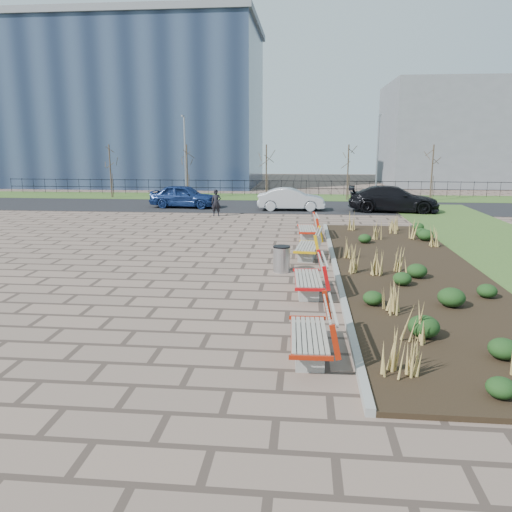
# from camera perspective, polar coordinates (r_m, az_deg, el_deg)

# --- Properties ---
(ground) EXTENTS (120.00, 120.00, 0.00)m
(ground) POSITION_cam_1_polar(r_m,az_deg,el_deg) (12.04, -8.58, -7.16)
(ground) COLOR #715B4E
(ground) RESTS_ON ground
(planting_bed) EXTENTS (4.50, 18.00, 0.10)m
(planting_bed) POSITION_cam_1_polar(r_m,az_deg,el_deg) (16.81, 17.03, -1.68)
(planting_bed) COLOR black
(planting_bed) RESTS_ON ground
(planting_curb) EXTENTS (0.16, 18.00, 0.15)m
(planting_curb) POSITION_cam_1_polar(r_m,az_deg,el_deg) (16.49, 9.08, -1.46)
(planting_curb) COLOR gray
(planting_curb) RESTS_ON ground
(grass_verge_far) EXTENTS (80.00, 5.00, 0.04)m
(grass_verge_far) POSITION_cam_1_polar(r_m,az_deg,el_deg) (39.28, 1.34, 6.75)
(grass_verge_far) COLOR #33511E
(grass_verge_far) RESTS_ON ground
(road) EXTENTS (80.00, 7.00, 0.02)m
(road) POSITION_cam_1_polar(r_m,az_deg,el_deg) (33.34, 0.58, 5.69)
(road) COLOR black
(road) RESTS_ON ground
(bench_a) EXTENTS (0.96, 2.12, 1.00)m
(bench_a) POSITION_cam_1_polar(r_m,az_deg,el_deg) (9.82, 6.09, -8.62)
(bench_a) COLOR #A2200A
(bench_a) RESTS_ON ground
(bench_b) EXTENTS (0.99, 2.14, 1.00)m
(bench_b) POSITION_cam_1_polar(r_m,az_deg,el_deg) (13.81, 5.96, -2.32)
(bench_b) COLOR red
(bench_b) RESTS_ON ground
(bench_c) EXTENTS (1.10, 2.18, 1.00)m
(bench_c) POSITION_cam_1_polar(r_m,az_deg,el_deg) (18.16, 5.89, 1.31)
(bench_c) COLOR #EFAD0C
(bench_c) RESTS_ON ground
(bench_d) EXTENTS (1.01, 2.14, 1.00)m
(bench_d) POSITION_cam_1_polar(r_m,az_deg,el_deg) (21.99, 5.85, 3.29)
(bench_d) COLOR red
(bench_d) RESTS_ON ground
(litter_bin) EXTENTS (0.54, 0.54, 0.83)m
(litter_bin) POSITION_cam_1_polar(r_m,az_deg,el_deg) (16.14, 2.93, -0.38)
(litter_bin) COLOR #B2B2B7
(litter_bin) RESTS_ON ground
(pedestrian) EXTENTS (0.59, 0.42, 1.53)m
(pedestrian) POSITION_cam_1_polar(r_m,az_deg,el_deg) (28.91, -4.57, 6.08)
(pedestrian) COLOR black
(pedestrian) RESTS_ON ground
(car_blue) EXTENTS (4.50, 2.14, 1.48)m
(car_blue) POSITION_cam_1_polar(r_m,az_deg,el_deg) (33.00, -8.25, 6.80)
(car_blue) COLOR navy
(car_blue) RESTS_ON road
(car_silver) EXTENTS (4.21, 1.57, 1.37)m
(car_silver) POSITION_cam_1_polar(r_m,az_deg,el_deg) (31.37, 4.04, 6.50)
(car_silver) COLOR #ACADB4
(car_silver) RESTS_ON road
(car_black) EXTENTS (5.60, 2.75, 1.57)m
(car_black) POSITION_cam_1_polar(r_m,az_deg,el_deg) (31.65, 15.41, 6.31)
(car_black) COLOR black
(car_black) RESTS_ON road
(tree_a) EXTENTS (1.40, 1.40, 4.00)m
(tree_a) POSITION_cam_1_polar(r_m,az_deg,el_deg) (40.36, -16.30, 9.29)
(tree_a) COLOR #4C3D2D
(tree_a) RESTS_ON grass_verge_far
(tree_b) EXTENTS (1.40, 1.40, 4.00)m
(tree_b) POSITION_cam_1_polar(r_m,az_deg,el_deg) (38.55, -7.87, 9.54)
(tree_b) COLOR #4C3D2D
(tree_b) RESTS_ON grass_verge_far
(tree_c) EXTENTS (1.40, 1.40, 4.00)m
(tree_c) POSITION_cam_1_polar(r_m,az_deg,el_deg) (37.63, 1.18, 9.58)
(tree_c) COLOR #4C3D2D
(tree_c) RESTS_ON grass_verge_far
(tree_d) EXTENTS (1.40, 1.40, 4.00)m
(tree_d) POSITION_cam_1_polar(r_m,az_deg,el_deg) (37.66, 10.45, 9.38)
(tree_d) COLOR #4C3D2D
(tree_d) RESTS_ON grass_verge_far
(tree_e) EXTENTS (1.40, 1.40, 4.00)m
(tree_e) POSITION_cam_1_polar(r_m,az_deg,el_deg) (38.62, 19.46, 8.95)
(tree_e) COLOR #4C3D2D
(tree_e) RESTS_ON grass_verge_far
(lamp_west) EXTENTS (0.24, 0.60, 6.00)m
(lamp_west) POSITION_cam_1_polar(r_m,az_deg,el_deg) (38.03, -8.09, 11.00)
(lamp_west) COLOR gray
(lamp_west) RESTS_ON grass_verge_far
(lamp_east) EXTENTS (0.24, 0.60, 6.00)m
(lamp_east) POSITION_cam_1_polar(r_m,az_deg,el_deg) (37.34, 13.69, 10.75)
(lamp_east) COLOR gray
(lamp_east) RESTS_ON grass_verge_far
(railing_fence) EXTENTS (44.00, 0.10, 1.20)m
(railing_fence) POSITION_cam_1_polar(r_m,az_deg,el_deg) (40.71, 1.50, 7.84)
(railing_fence) COLOR black
(railing_fence) RESTS_ON grass_verge_far
(building_glass) EXTENTS (40.00, 14.00, 15.00)m
(building_glass) POSITION_cam_1_polar(r_m,az_deg,el_deg) (56.81, -21.22, 15.31)
(building_glass) COLOR #192338
(building_glass) RESTS_ON ground
(building_grey) EXTENTS (18.00, 12.00, 10.00)m
(building_grey) POSITION_cam_1_polar(r_m,az_deg,el_deg) (55.69, 24.06, 12.56)
(building_grey) COLOR slate
(building_grey) RESTS_ON ground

